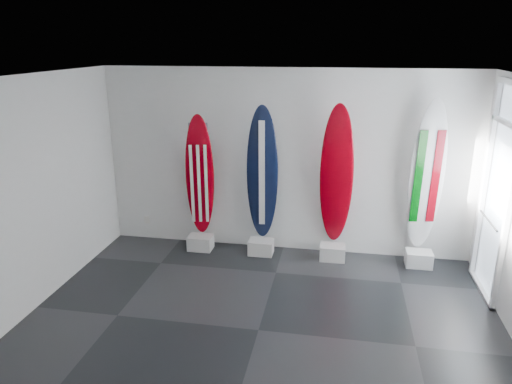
% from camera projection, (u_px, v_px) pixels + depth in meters
% --- Properties ---
extents(floor, '(6.00, 6.00, 0.00)m').
position_uv_depth(floor, '(258.00, 330.00, 5.84)').
color(floor, black).
rests_on(floor, ground).
extents(ceiling, '(6.00, 6.00, 0.00)m').
position_uv_depth(ceiling, '(259.00, 80.00, 4.93)').
color(ceiling, white).
rests_on(ceiling, wall_back).
extents(wall_back, '(6.00, 0.00, 6.00)m').
position_uv_depth(wall_back, '(285.00, 162.00, 7.73)').
color(wall_back, white).
rests_on(wall_back, ground).
extents(wall_front, '(6.00, 0.00, 6.00)m').
position_uv_depth(wall_front, '(192.00, 350.00, 3.04)').
color(wall_front, white).
rests_on(wall_front, ground).
extents(wall_left, '(0.00, 5.00, 5.00)m').
position_uv_depth(wall_left, '(20.00, 200.00, 5.89)').
color(wall_left, white).
rests_on(wall_left, ground).
extents(display_block_usa, '(0.40, 0.30, 0.24)m').
position_uv_depth(display_block_usa, '(201.00, 242.00, 8.08)').
color(display_block_usa, silver).
rests_on(display_block_usa, floor).
extents(surfboard_usa, '(0.50, 0.31, 2.06)m').
position_uv_depth(surfboard_usa, '(200.00, 176.00, 7.82)').
color(surfboard_usa, '#8B000C').
rests_on(surfboard_usa, display_block_usa).
extents(display_block_navy, '(0.40, 0.30, 0.24)m').
position_uv_depth(display_block_navy, '(261.00, 247.00, 7.90)').
color(display_block_navy, silver).
rests_on(display_block_navy, floor).
extents(surfboard_navy, '(0.52, 0.27, 2.23)m').
position_uv_depth(surfboard_navy, '(262.00, 174.00, 7.62)').
color(surfboard_navy, black).
rests_on(surfboard_navy, display_block_navy).
extents(display_block_swiss, '(0.40, 0.30, 0.24)m').
position_uv_depth(display_block_swiss, '(332.00, 252.00, 7.70)').
color(display_block_swiss, silver).
rests_on(display_block_swiss, floor).
extents(surfboard_swiss, '(0.53, 0.34, 2.29)m').
position_uv_depth(surfboard_swiss, '(337.00, 176.00, 7.41)').
color(surfboard_swiss, '#8B000C').
rests_on(surfboard_swiss, display_block_swiss).
extents(display_block_italy, '(0.40, 0.30, 0.24)m').
position_uv_depth(display_block_italy, '(419.00, 259.00, 7.48)').
color(display_block_italy, silver).
rests_on(display_block_italy, floor).
extents(surfboard_italy, '(0.57, 0.32, 2.38)m').
position_uv_depth(surfboard_italy, '(427.00, 177.00, 7.17)').
color(surfboard_italy, silver).
rests_on(surfboard_italy, display_block_italy).
extents(wall_outlet, '(0.09, 0.02, 0.13)m').
position_uv_depth(wall_outlet, '(147.00, 220.00, 8.47)').
color(wall_outlet, silver).
rests_on(wall_outlet, wall_back).
extents(glass_door, '(0.12, 1.16, 2.85)m').
position_uv_depth(glass_door, '(497.00, 195.00, 6.36)').
color(glass_door, white).
rests_on(glass_door, floor).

